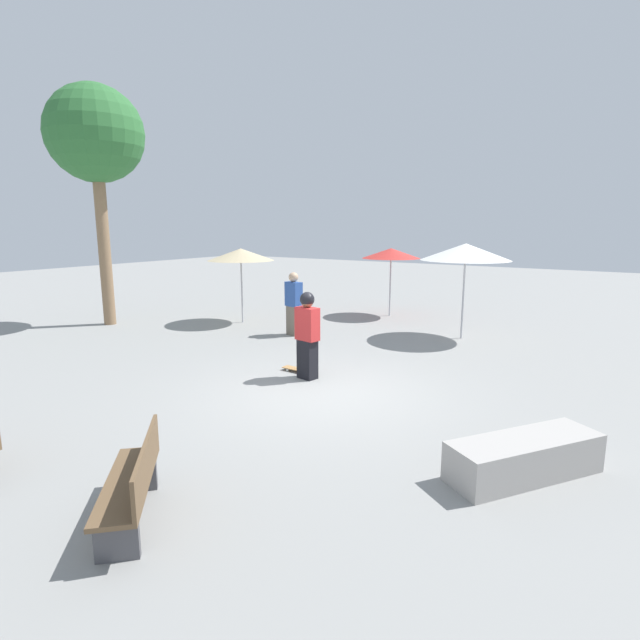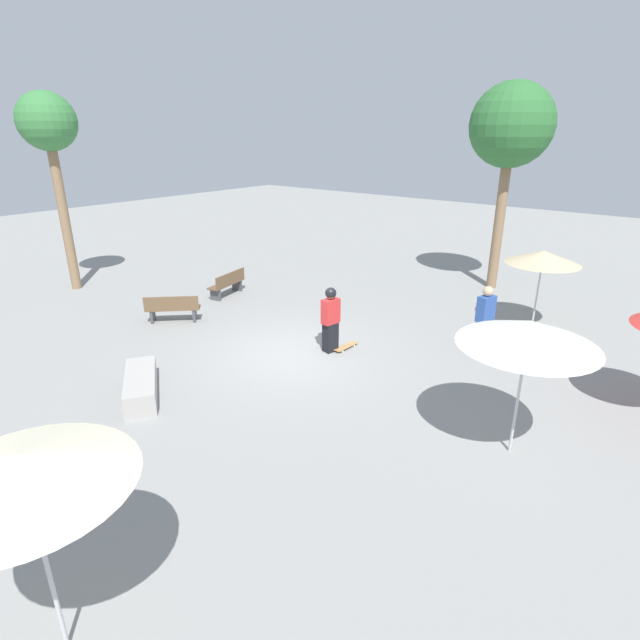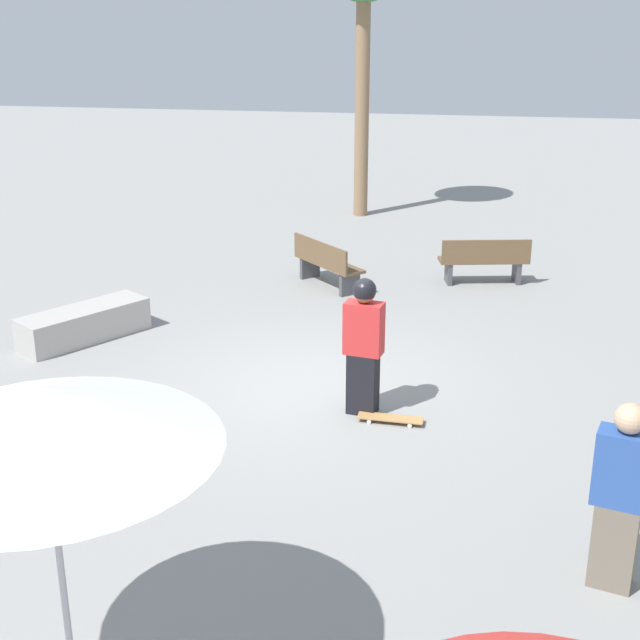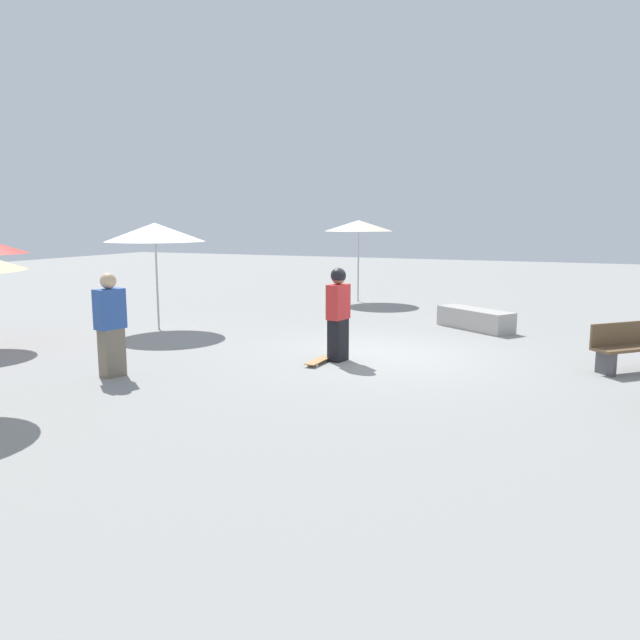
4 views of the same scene
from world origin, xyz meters
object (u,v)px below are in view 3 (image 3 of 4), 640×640
bench_far (326,264)px  shade_umbrella_white (43,418)px  skateboard (390,418)px  bystander_watching (620,497)px  concrete_ledge (84,324)px  bench_near (484,261)px  skater_main (364,342)px

bench_far → shade_umbrella_white: bearing=-45.1°
skateboard → bystander_watching: (-2.22, 2.84, 0.82)m
concrete_ledge → bench_near: 7.10m
bystander_watching → skateboard: bearing=143.5°
skateboard → concrete_ledge: concrete_ledge is taller
skater_main → shade_umbrella_white: size_ratio=0.69×
skater_main → bystander_watching: size_ratio=1.00×
skater_main → shade_umbrella_white: bearing=-95.2°
skater_main → bench_far: 5.20m
concrete_ledge → bench_far: bench_far is taller
skater_main → bystander_watching: (-2.59, 3.08, -0.07)m
bench_near → bench_far: 2.85m
concrete_ledge → bench_near: (-5.95, -3.87, 0.18)m
concrete_ledge → bystander_watching: bearing=145.4°
bench_near → bench_far: (2.77, 0.66, 0.00)m
concrete_ledge → shade_umbrella_white: shade_umbrella_white is taller
skateboard → bench_near: bench_near is taller
bench_near → bench_far: bearing=-178.4°
skateboard → bystander_watching: size_ratio=0.46×
skater_main → shade_umbrella_white: (1.45, 5.23, 1.38)m
skater_main → shade_umbrella_white: 5.60m
concrete_ledge → shade_umbrella_white: bearing=113.3°
skater_main → skateboard: skater_main is taller
shade_umbrella_white → concrete_ledge: bearing=-66.7°
skater_main → concrete_ledge: 4.87m
concrete_ledge → bystander_watching: 8.60m
bench_near → shade_umbrella_white: (2.93, 10.90, 1.90)m
skater_main → skateboard: (-0.37, 0.24, -0.89)m
bench_far → bystander_watching: 8.98m
skater_main → bystander_watching: 4.02m
skater_main → shade_umbrella_white: shade_umbrella_white is taller
skater_main → bench_far: size_ratio=1.20×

